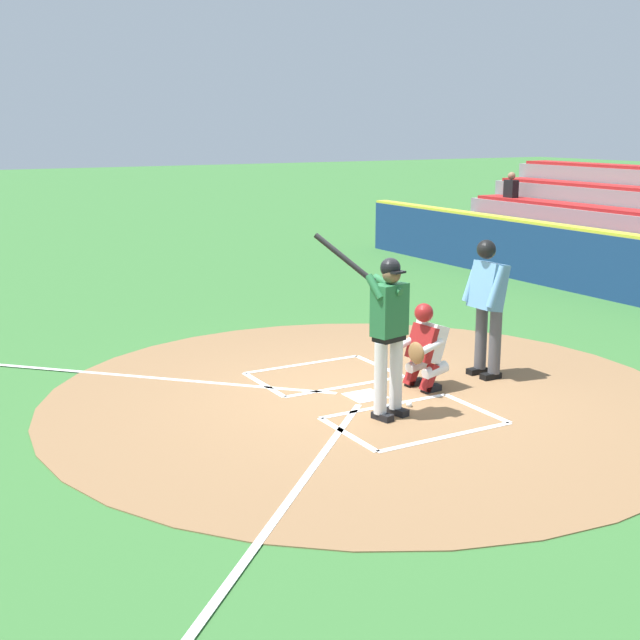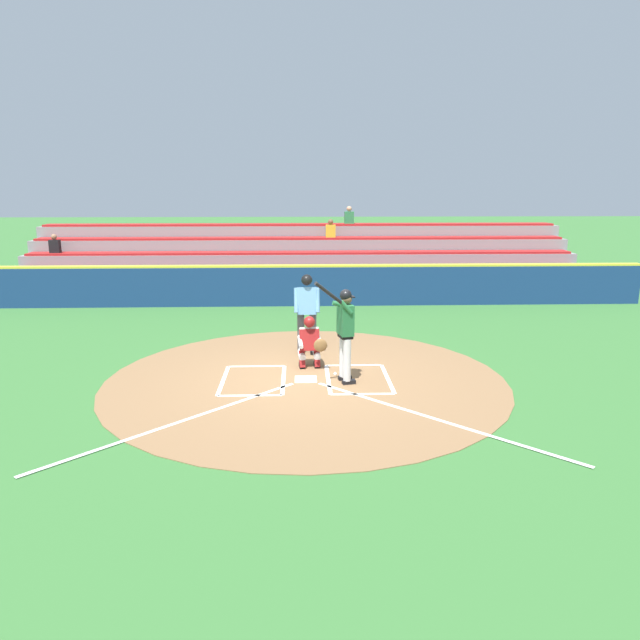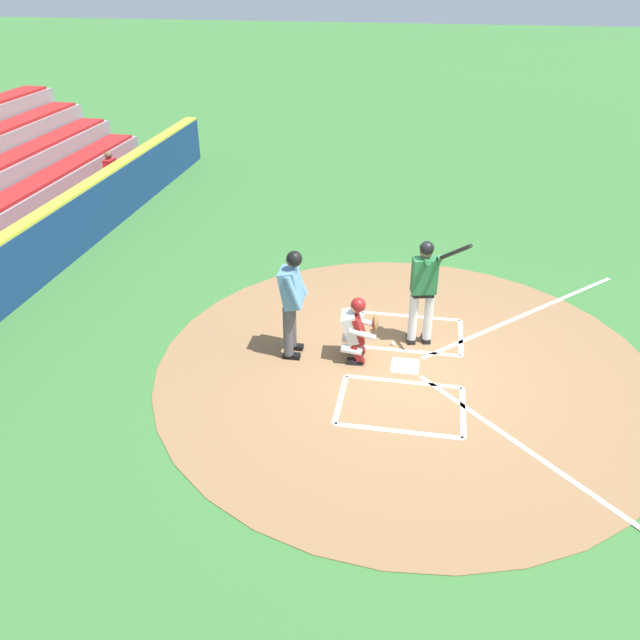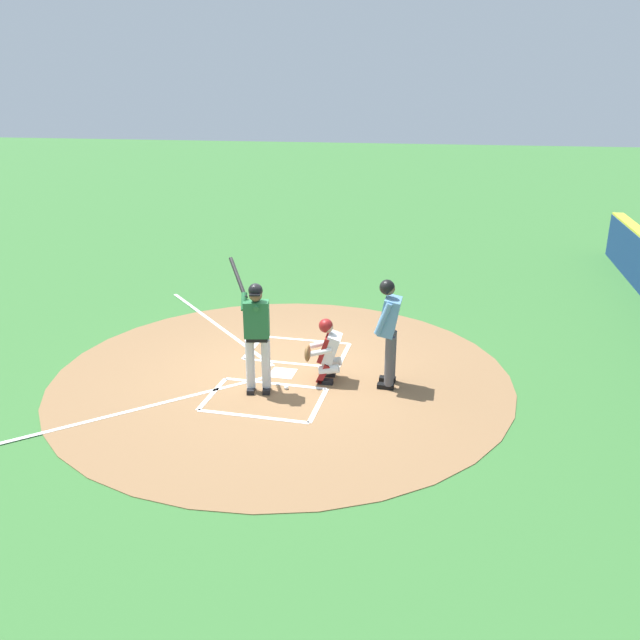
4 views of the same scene
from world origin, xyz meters
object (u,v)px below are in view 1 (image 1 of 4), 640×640
(catcher, at_px, (425,345))
(baseball, at_px, (409,405))
(batter, at_px, (388,325))
(plate_umpire, at_px, (487,299))

(catcher, relative_size, baseball, 15.27)
(batter, distance_m, baseball, 1.16)
(plate_umpire, bearing_deg, catcher, 92.68)
(batter, bearing_deg, catcher, -56.84)
(catcher, height_order, baseball, catcher)
(batter, bearing_deg, plate_umpire, -70.91)
(baseball, bearing_deg, batter, 110.00)
(plate_umpire, xyz_separation_m, baseball, (-0.55, 1.62, -1.04))
(batter, xyz_separation_m, plate_umpire, (0.71, -2.06, -0.02))
(catcher, relative_size, plate_umpire, 0.61)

